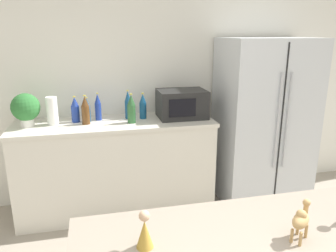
{
  "coord_description": "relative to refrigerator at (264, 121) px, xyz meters",
  "views": [
    {
      "loc": [
        -0.58,
        -0.72,
        1.78
      ],
      "look_at": [
        -0.1,
        1.39,
        1.16
      ],
      "focal_mm": 35.0,
      "sensor_mm": 36.0,
      "label": 1
    }
  ],
  "objects": [
    {
      "name": "wise_man_figurine_blue",
      "position": [
        -1.59,
        -1.97,
        0.17
      ],
      "size": [
        0.07,
        0.07,
        0.16
      ],
      "color": "#B28933",
      "rests_on": "bar_counter"
    },
    {
      "name": "paper_towel_roll",
      "position": [
        -2.14,
        0.08,
        0.21
      ],
      "size": [
        0.1,
        0.1,
        0.26
      ],
      "color": "white",
      "rests_on": "back_counter"
    },
    {
      "name": "back_bottle_6",
      "position": [
        -1.84,
        0.03,
        0.21
      ],
      "size": [
        0.08,
        0.08,
        0.28
      ],
      "color": "brown",
      "rests_on": "back_counter"
    },
    {
      "name": "back_bottle_1",
      "position": [
        -1.94,
        0.12,
        0.2
      ],
      "size": [
        0.08,
        0.08,
        0.25
      ],
      "color": "navy",
      "rests_on": "back_counter"
    },
    {
      "name": "back_counter",
      "position": [
        -1.57,
        0.05,
        -0.39
      ],
      "size": [
        1.94,
        0.63,
        0.94
      ],
      "color": "silver",
      "rests_on": "ground_plane"
    },
    {
      "name": "back_bottle_4",
      "position": [
        -1.41,
        -0.02,
        0.21
      ],
      "size": [
        0.08,
        0.08,
        0.28
      ],
      "color": "#2D6033",
      "rests_on": "back_counter"
    },
    {
      "name": "camel_figurine",
      "position": [
        -0.97,
        -2.06,
        0.2
      ],
      "size": [
        0.12,
        0.11,
        0.16
      ],
      "color": "tan",
      "rests_on": "bar_counter"
    },
    {
      "name": "back_bottle_3",
      "position": [
        -1.83,
        0.11,
        0.19
      ],
      "size": [
        0.06,
        0.06,
        0.24
      ],
      "color": "navy",
      "rests_on": "back_counter"
    },
    {
      "name": "refrigerator",
      "position": [
        0.0,
        0.0,
        0.0
      ],
      "size": [
        0.94,
        0.7,
        1.72
      ],
      "color": "silver",
      "rests_on": "ground_plane"
    },
    {
      "name": "microwave",
      "position": [
        -0.89,
        0.07,
        0.21
      ],
      "size": [
        0.48,
        0.37,
        0.28
      ],
      "color": "black",
      "rests_on": "back_counter"
    },
    {
      "name": "back_bottle_0",
      "position": [
        -1.72,
        0.15,
        0.2
      ],
      "size": [
        0.06,
        0.06,
        0.27
      ],
      "color": "navy",
      "rests_on": "back_counter"
    },
    {
      "name": "potted_plant",
      "position": [
        -2.37,
        0.06,
        0.25
      ],
      "size": [
        0.25,
        0.25,
        0.31
      ],
      "color": "silver",
      "rests_on": "back_counter"
    },
    {
      "name": "back_bottle_2",
      "position": [
        -1.42,
        0.15,
        0.21
      ],
      "size": [
        0.06,
        0.06,
        0.29
      ],
      "color": "navy",
      "rests_on": "back_counter"
    },
    {
      "name": "wall_back",
      "position": [
        -1.17,
        0.38,
        0.41
      ],
      "size": [
        8.0,
        0.06,
        2.55
      ],
      "color": "silver",
      "rests_on": "ground_plane"
    },
    {
      "name": "back_bottle_5",
      "position": [
        -1.28,
        0.11,
        0.2
      ],
      "size": [
        0.07,
        0.07,
        0.26
      ],
      "color": "navy",
      "rests_on": "back_counter"
    }
  ]
}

